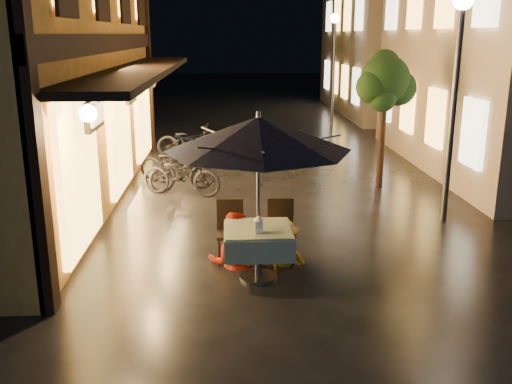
{
  "coord_description": "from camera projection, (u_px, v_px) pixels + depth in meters",
  "views": [
    {
      "loc": [
        -1.15,
        -8.24,
        3.47
      ],
      "look_at": [
        -0.71,
        0.13,
        1.15
      ],
      "focal_mm": 40.0,
      "sensor_mm": 36.0,
      "label": 1
    }
  ],
  "objects": [
    {
      "name": "bicycle_3",
      "position": [
        184.0,
        158.0,
        14.41
      ],
      "size": [
        1.55,
        1.02,
        0.91
      ],
      "primitive_type": "imported",
      "rotation": [
        0.0,
        0.0,
        1.14
      ],
      "color": "black",
      "rests_on": "ground"
    },
    {
      "name": "ground",
      "position": [
        302.0,
        264.0,
        8.91
      ],
      "size": [
        90.0,
        90.0,
        0.0
      ],
      "primitive_type": "plane",
      "color": "black",
      "rests_on": "ground"
    },
    {
      "name": "patio_umbrella",
      "position": [
        258.0,
        134.0,
        7.85
      ],
      "size": [
        2.63,
        2.63,
        2.46
      ],
      "color": "#59595E",
      "rests_on": "ground"
    },
    {
      "name": "streetlamp_near",
      "position": [
        457.0,
        66.0,
        10.21
      ],
      "size": [
        0.36,
        0.36,
        4.23
      ],
      "color": "#59595E",
      "rests_on": "ground"
    },
    {
      "name": "cafe_chair_left",
      "position": [
        230.0,
        227.0,
        8.97
      ],
      "size": [
        0.42,
        0.42,
        0.97
      ],
      "color": "black",
      "rests_on": "ground"
    },
    {
      "name": "streetlamp_far",
      "position": [
        334.0,
        49.0,
        21.75
      ],
      "size": [
        0.36,
        0.36,
        4.23
      ],
      "color": "#59595E",
      "rests_on": "ground"
    },
    {
      "name": "bicycle_2",
      "position": [
        173.0,
        163.0,
        13.86
      ],
      "size": [
        1.77,
        1.01,
        0.88
      ],
      "primitive_type": "imported",
      "rotation": [
        0.0,
        0.0,
        1.3
      ],
      "color": "black",
      "rests_on": "ground"
    },
    {
      "name": "bicycle_1",
      "position": [
        182.0,
        172.0,
        12.96
      ],
      "size": [
        1.57,
        0.8,
        0.91
      ],
      "primitive_type": "imported",
      "rotation": [
        0.0,
        0.0,
        1.83
      ],
      "color": "black",
      "rests_on": "ground"
    },
    {
      "name": "street_tree",
      "position": [
        385.0,
        83.0,
        12.73
      ],
      "size": [
        1.43,
        1.2,
        3.15
      ],
      "color": "black",
      "rests_on": "ground"
    },
    {
      "name": "bicycle_0",
      "position": [
        181.0,
        174.0,
        12.63
      ],
      "size": [
        1.93,
        1.18,
        0.96
      ],
      "primitive_type": "imported",
      "rotation": [
        0.0,
        0.0,
        1.25
      ],
      "color": "black",
      "rests_on": "ground"
    },
    {
      "name": "person_orange",
      "position": [
        233.0,
        213.0,
        8.73
      ],
      "size": [
        0.82,
        0.65,
        1.65
      ],
      "primitive_type": "imported",
      "rotation": [
        0.0,
        0.0,
        3.11
      ],
      "color": "red",
      "rests_on": "ground"
    },
    {
      "name": "cafe_table",
      "position": [
        258.0,
        240.0,
        8.26
      ],
      "size": [
        0.99,
        0.99,
        0.78
      ],
      "color": "#59595E",
      "rests_on": "ground"
    },
    {
      "name": "east_building_far",
      "position": [
        417.0,
        30.0,
        25.63
      ],
      "size": [
        7.3,
        10.3,
        7.3
      ],
      "color": "#B0A18B",
      "rests_on": "ground"
    },
    {
      "name": "person_yellow",
      "position": [
        283.0,
        221.0,
        8.76
      ],
      "size": [
        0.94,
        0.6,
        1.39
      ],
      "primitive_type": "imported",
      "rotation": [
        0.0,
        0.0,
        3.23
      ],
      "color": "#F6A60F",
      "rests_on": "ground"
    },
    {
      "name": "cafe_chair_right",
      "position": [
        281.0,
        227.0,
        9.01
      ],
      "size": [
        0.42,
        0.42,
        0.97
      ],
      "color": "black",
      "rests_on": "ground"
    },
    {
      "name": "bicycle_4",
      "position": [
        189.0,
        141.0,
        16.4
      ],
      "size": [
        1.97,
        0.95,
        0.99
      ],
      "primitive_type": "imported",
      "rotation": [
        0.0,
        0.0,
        1.41
      ],
      "color": "black",
      "rests_on": "ground"
    },
    {
      "name": "table_lantern",
      "position": [
        259.0,
        223.0,
        7.99
      ],
      "size": [
        0.16,
        0.16,
        0.25
      ],
      "color": "white",
      "rests_on": "cafe_table"
    }
  ]
}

